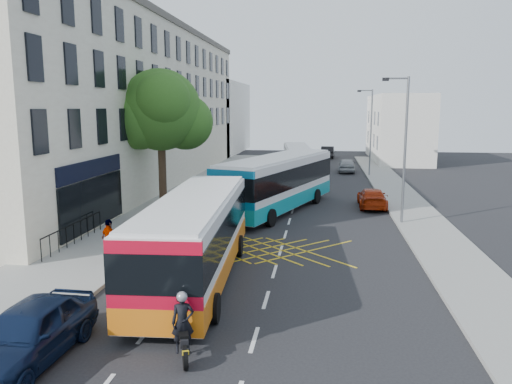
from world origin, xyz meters
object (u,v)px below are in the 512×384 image
(distant_car_dark, at_px, (328,152))
(parked_car_silver, at_px, (164,243))
(bus_mid, at_px, (278,182))
(bus_far, at_px, (297,159))
(motorbike, at_px, (183,326))
(street_tree, at_px, (160,111))
(lamp_far, at_px, (370,128))
(bus_near, at_px, (196,236))
(parked_car_blue, at_px, (29,333))
(distant_car_grey, at_px, (309,156))
(red_hatchback, at_px, (372,198))
(lamp_near, at_px, (403,142))
(distant_car_silver, at_px, (347,165))
(pedestrian_far, at_px, (109,240))

(distant_car_dark, bearing_deg, parked_car_silver, 83.44)
(bus_mid, relative_size, bus_far, 1.23)
(motorbike, bearing_deg, street_tree, 89.62)
(lamp_far, xyz_separation_m, bus_far, (-6.81, 0.56, -3.13))
(street_tree, xyz_separation_m, bus_near, (5.62, -13.26, -4.59))
(bus_near, xyz_separation_m, parked_car_blue, (-2.71, -6.67, -0.91))
(street_tree, bearing_deg, bus_mid, -0.40)
(motorbike, distance_m, distant_car_grey, 49.79)
(lamp_far, bearing_deg, parked_car_blue, -107.70)
(bus_far, bearing_deg, distant_car_dark, 73.09)
(bus_far, bearing_deg, red_hatchback, -76.41)
(red_hatchback, bearing_deg, bus_mid, 18.14)
(parked_car_blue, relative_size, parked_car_silver, 1.03)
(lamp_far, bearing_deg, distant_car_grey, 114.04)
(bus_near, height_order, motorbike, bus_near)
(bus_near, relative_size, bus_mid, 0.92)
(bus_near, relative_size, parked_car_blue, 2.51)
(lamp_near, bearing_deg, street_tree, 168.60)
(motorbike, bearing_deg, distant_car_silver, 61.33)
(lamp_near, height_order, bus_far, lamp_near)
(bus_mid, relative_size, distant_car_silver, 3.04)
(parked_car_silver, bearing_deg, bus_mid, 63.45)
(parked_car_silver, xyz_separation_m, pedestrian_far, (-2.10, -0.80, 0.28))
(lamp_far, relative_size, distant_car_silver, 1.93)
(bus_far, distance_m, parked_car_silver, 28.90)
(lamp_far, bearing_deg, red_hatchback, -94.06)
(motorbike, relative_size, parked_car_blue, 0.42)
(lamp_near, height_order, bus_mid, lamp_near)
(parked_car_silver, distance_m, distant_car_silver, 32.27)
(lamp_far, relative_size, red_hatchback, 1.83)
(lamp_near, bearing_deg, red_hatchback, 102.62)
(bus_mid, distance_m, distant_car_silver, 20.71)
(street_tree, bearing_deg, parked_car_silver, -71.80)
(distant_car_grey, bearing_deg, lamp_far, -66.34)
(street_tree, height_order, distant_car_grey, street_tree)
(red_hatchback, relative_size, distant_car_grey, 1.04)
(distant_car_dark, distance_m, pedestrian_far, 47.16)
(bus_near, height_order, bus_far, bus_near)
(street_tree, distance_m, red_hatchback, 14.87)
(bus_near, bearing_deg, lamp_near, 45.29)
(distant_car_silver, bearing_deg, bus_far, 28.30)
(street_tree, xyz_separation_m, distant_car_dark, (11.01, 34.41, -5.53))
(street_tree, xyz_separation_m, motorbike, (6.77, -19.15, -5.44))
(street_tree, relative_size, red_hatchback, 2.01)
(lamp_far, xyz_separation_m, distant_car_silver, (-1.87, 2.91, -3.91))
(bus_near, relative_size, motorbike, 5.95)
(street_tree, height_order, distant_car_dark, street_tree)
(lamp_near, bearing_deg, parked_car_blue, -124.82)
(bus_far, xyz_separation_m, distant_car_grey, (0.76, 13.01, -0.90))
(bus_mid, xyz_separation_m, parked_car_silver, (-3.95, -10.93, -1.09))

